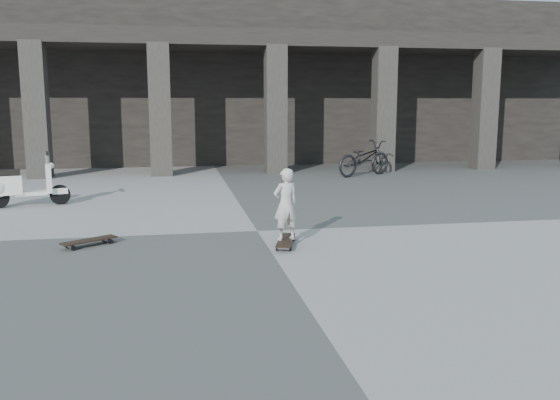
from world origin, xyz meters
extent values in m
plane|color=#4A4947|center=(0.00, 0.00, 0.00)|extent=(90.00, 90.00, 0.00)
cube|color=black|center=(0.00, 14.00, 3.00)|extent=(28.00, 6.00, 6.00)
cube|color=black|center=(0.00, 9.60, 4.20)|extent=(28.00, 2.80, 0.50)
cube|color=#2A2923|center=(-5.36, 8.50, 2.00)|extent=(0.65, 0.65, 4.00)
cube|color=#2A2923|center=(-1.79, 8.50, 2.00)|extent=(0.65, 0.65, 4.00)
cube|color=#2A2923|center=(1.79, 8.50, 2.00)|extent=(0.65, 0.65, 4.00)
cube|color=#2A2923|center=(5.36, 8.50, 2.00)|extent=(0.65, 0.65, 4.00)
cube|color=#2A2923|center=(8.93, 8.50, 2.00)|extent=(0.65, 0.65, 4.00)
cube|color=black|center=(0.29, -1.16, 0.09)|extent=(0.49, 1.01, 0.02)
cube|color=#B2B2B7|center=(0.38, -0.82, 0.05)|extent=(0.21, 0.11, 0.03)
cube|color=#B2B2B7|center=(0.19, -1.49, 0.05)|extent=(0.21, 0.11, 0.03)
cylinder|color=black|center=(0.28, -0.80, 0.04)|extent=(0.05, 0.08, 0.07)
cylinder|color=black|center=(0.48, -0.85, 0.04)|extent=(0.05, 0.08, 0.07)
cylinder|color=black|center=(0.10, -1.46, 0.04)|extent=(0.05, 0.08, 0.07)
cylinder|color=black|center=(0.29, -1.51, 0.04)|extent=(0.05, 0.08, 0.07)
cube|color=black|center=(-2.76, -0.64, 0.09)|extent=(0.85, 0.69, 0.02)
cube|color=#B2B2B7|center=(-2.50, -0.46, 0.05)|extent=(0.16, 0.19, 0.03)
cube|color=#B2B2B7|center=(-3.01, -0.81, 0.05)|extent=(0.16, 0.19, 0.03)
cylinder|color=black|center=(-2.56, -0.38, 0.04)|extent=(0.08, 0.07, 0.08)
cylinder|color=black|center=(-2.45, -0.54, 0.04)|extent=(0.08, 0.07, 0.08)
cylinder|color=black|center=(-3.07, -0.73, 0.04)|extent=(0.08, 0.07, 0.08)
cylinder|color=black|center=(-2.95, -0.90, 0.04)|extent=(0.08, 0.07, 0.08)
imported|color=beige|center=(0.29, -1.16, 0.66)|extent=(0.47, 0.38, 1.13)
cylinder|color=black|center=(-3.91, 3.51, 0.22)|extent=(0.45, 0.20, 0.43)
cube|color=white|center=(-4.49, 3.38, 0.28)|extent=(0.70, 0.42, 0.08)
cube|color=white|center=(-4.94, 3.28, 0.49)|extent=(0.66, 0.47, 0.41)
cube|color=black|center=(-4.94, 3.28, 0.76)|extent=(0.59, 0.40, 0.11)
cube|color=white|center=(-4.13, 3.47, 0.60)|extent=(0.19, 0.38, 0.63)
cube|color=white|center=(-3.91, 3.51, 0.30)|extent=(0.35, 0.22, 0.13)
cylinder|color=#B2B2B7|center=(-4.13, 3.47, 1.00)|extent=(0.12, 0.12, 0.33)
cylinder|color=black|center=(-4.13, 3.47, 1.14)|extent=(0.18, 0.54, 0.07)
sphere|color=white|center=(-4.06, 3.48, 0.87)|extent=(0.13, 0.13, 0.13)
imported|color=black|center=(4.34, 7.30, 0.54)|extent=(2.15, 1.53, 1.07)
camera|label=1|loc=(-1.40, -10.09, 2.23)|focal=38.00mm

